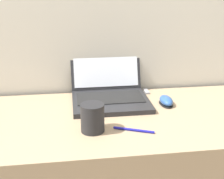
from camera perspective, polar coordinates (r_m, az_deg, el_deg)
laptop at (r=1.37m, az=-0.56°, el=0.01°), size 0.32×0.35×0.22m
drink_cup at (r=1.09m, az=-3.58°, el=-5.10°), size 0.08×0.08×0.10m
computer_mouse at (r=1.35m, az=9.87°, el=-2.08°), size 0.06×0.10×0.04m
usb_stick at (r=1.48m, az=6.30°, el=-0.35°), size 0.02×0.06×0.01m
pen at (r=1.11m, az=4.01°, el=-7.38°), size 0.14×0.07×0.01m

